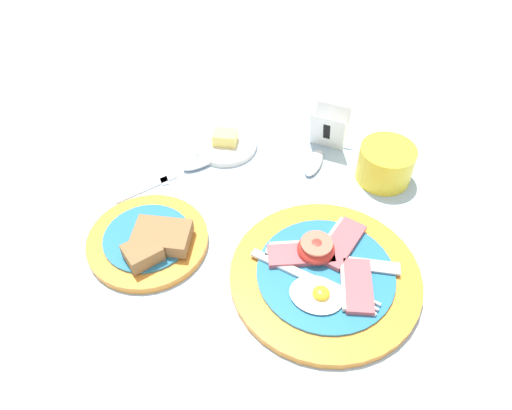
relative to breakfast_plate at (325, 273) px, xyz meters
name	(u,v)px	position (x,y,z in m)	size (l,w,h in m)	color
ground_plane	(261,276)	(-0.08, -0.03, -0.01)	(3.00, 3.00, 0.00)	#A3BCD1
breakfast_plate	(325,273)	(0.00, 0.00, 0.00)	(0.26, 0.26, 0.04)	orange
bread_plate	(149,241)	(-0.25, -0.03, 0.00)	(0.18, 0.18, 0.04)	orange
sugar_cup	(386,163)	(0.04, 0.23, 0.02)	(0.09, 0.09, 0.06)	yellow
butter_dish	(225,143)	(-0.23, 0.21, 0.00)	(0.11, 0.11, 0.03)	silver
number_card	(329,129)	(-0.06, 0.27, 0.03)	(0.06, 0.05, 0.07)	white
teaspoon_by_saucer	(309,173)	(-0.07, 0.19, -0.01)	(0.03, 0.19, 0.01)	silver
teaspoon_near_cup	(169,193)	(-0.27, 0.07, -0.01)	(0.14, 0.16, 0.01)	silver
teaspoon_stray	(187,168)	(-0.27, 0.13, -0.01)	(0.13, 0.17, 0.01)	silver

